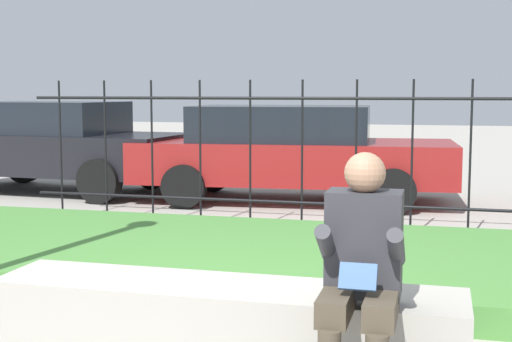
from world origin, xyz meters
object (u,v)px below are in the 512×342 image
at_px(stone_bench, 224,326).
at_px(person_seated_reader, 361,267).
at_px(car_parked_center, 290,151).
at_px(car_parked_left, 54,144).

height_order(stone_bench, person_seated_reader, person_seated_reader).
xyz_separation_m(person_seated_reader, car_parked_center, (-1.68, 6.23, 0.04)).
bearing_deg(person_seated_reader, stone_bench, 158.72).
height_order(person_seated_reader, car_parked_center, car_parked_center).
distance_m(stone_bench, car_parked_center, 6.00).
xyz_separation_m(stone_bench, person_seated_reader, (0.82, -0.32, 0.48)).
distance_m(person_seated_reader, car_parked_center, 6.45).
bearing_deg(car_parked_center, person_seated_reader, -79.51).
height_order(stone_bench, car_parked_left, car_parked_left).
bearing_deg(car_parked_left, stone_bench, -48.86).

